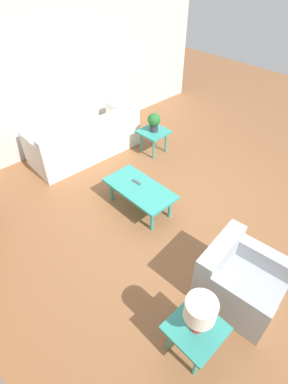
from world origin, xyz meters
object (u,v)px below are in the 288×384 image
(side_table_plant, at_px, (154,134))
(side_table_lamp, at_px, (195,331))
(armchair, at_px, (238,280))
(coffee_table, at_px, (140,190))
(table_lamp, at_px, (200,312))
(sofa, at_px, (86,141))
(potted_plant, at_px, (154,121))

(side_table_plant, height_order, side_table_lamp, same)
(armchair, relative_size, coffee_table, 0.84)
(side_table_plant, bearing_deg, armchair, 152.38)
(side_table_plant, xyz_separation_m, table_lamp, (-2.96, 2.38, 0.39))
(sofa, relative_size, side_table_plant, 4.14)
(armchair, height_order, coffee_table, armchair)
(sofa, xyz_separation_m, coffee_table, (-1.83, 0.29, 0.06))
(coffee_table, distance_m, table_lamp, 2.27)
(sofa, distance_m, coffee_table, 1.85)
(coffee_table, bearing_deg, sofa, -8.93)
(coffee_table, distance_m, side_table_plant, 1.65)
(coffee_table, relative_size, table_lamp, 2.43)
(potted_plant, bearing_deg, table_lamp, 141.12)
(potted_plant, relative_size, table_lamp, 0.77)
(table_lamp, bearing_deg, sofa, -19.82)
(side_table_lamp, bearing_deg, coffee_table, -28.85)
(sofa, relative_size, side_table_lamp, 4.14)
(sofa, relative_size, armchair, 2.25)
(sofa, height_order, side_table_plant, sofa)
(table_lamp, bearing_deg, armchair, -86.79)
(coffee_table, distance_m, side_table_lamp, 2.23)
(sofa, bearing_deg, potted_plant, 143.30)
(potted_plant, distance_m, table_lamp, 3.80)
(armchair, bearing_deg, sofa, 76.32)
(potted_plant, bearing_deg, coffee_table, 127.50)
(sofa, relative_size, coffee_table, 1.88)
(coffee_table, height_order, table_lamp, table_lamp)
(side_table_plant, height_order, table_lamp, table_lamp)
(armchair, xyz_separation_m, side_table_lamp, (-0.05, 0.86, 0.09))
(table_lamp, bearing_deg, side_table_plant, -38.88)
(armchair, relative_size, potted_plant, 2.63)
(potted_plant, xyz_separation_m, table_lamp, (-2.96, 2.38, 0.11))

